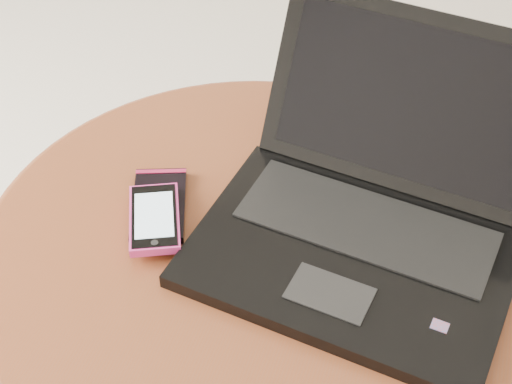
% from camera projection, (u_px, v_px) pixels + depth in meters
% --- Properties ---
extents(table, '(0.69, 0.69, 0.55)m').
position_uv_depth(table, '(253.00, 301.00, 1.05)').
color(table, brown).
rests_on(table, ground).
extents(laptop, '(0.42, 0.41, 0.22)m').
position_uv_depth(laptop, '(368.00, 212.00, 0.95)').
color(laptop, black).
rests_on(laptop, table).
extents(phone_black, '(0.10, 0.14, 0.01)m').
position_uv_depth(phone_black, '(159.00, 205.00, 1.01)').
color(phone_black, black).
rests_on(phone_black, table).
extents(phone_pink, '(0.10, 0.13, 0.01)m').
position_uv_depth(phone_pink, '(154.00, 218.00, 0.97)').
color(phone_pink, '#E23791').
rests_on(phone_pink, phone_black).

